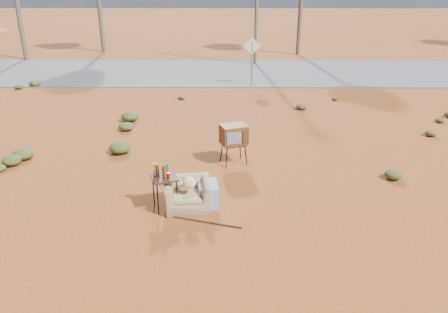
{
  "coord_description": "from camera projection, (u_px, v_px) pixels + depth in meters",
  "views": [
    {
      "loc": [
        0.38,
        -8.04,
        4.59
      ],
      "look_at": [
        0.31,
        1.27,
        0.8
      ],
      "focal_mm": 35.0,
      "sensor_mm": 36.0,
      "label": 1
    }
  ],
  "objects": [
    {
      "name": "ground",
      "position": [
        209.0,
        214.0,
        9.18
      ],
      "size": [
        140.0,
        140.0,
        0.0
      ],
      "primitive_type": "plane",
      "color": "brown",
      "rests_on": "ground"
    },
    {
      "name": "highway",
      "position": [
        220.0,
        72.0,
        23.06
      ],
      "size": [
        140.0,
        7.0,
        0.04
      ],
      "primitive_type": "cube",
      "color": "#565659",
      "rests_on": "ground"
    },
    {
      "name": "armchair",
      "position": [
        191.0,
        190.0,
        9.35
      ],
      "size": [
        1.21,
        0.86,
        0.85
      ],
      "rotation": [
        0.0,
        0.0,
        0.13
      ],
      "color": "#998153",
      "rests_on": "ground"
    },
    {
      "name": "tv_unit",
      "position": [
        234.0,
        135.0,
        11.46
      ],
      "size": [
        0.8,
        0.71,
        1.06
      ],
      "rotation": [
        0.0,
        0.0,
        0.34
      ],
      "color": "black",
      "rests_on": "ground"
    },
    {
      "name": "scrub_patch",
      "position": [
        187.0,
        138.0,
        13.22
      ],
      "size": [
        17.49,
        8.07,
        0.33
      ],
      "color": "#474D21",
      "rests_on": "ground"
    },
    {
      "name": "rusty_bar",
      "position": [
        206.0,
        222.0,
        8.85
      ],
      "size": [
        1.44,
        0.47,
        0.04
      ],
      "primitive_type": "cylinder",
      "rotation": [
        0.0,
        1.57,
        -0.29
      ],
      "color": "#532816",
      "rests_on": "ground"
    },
    {
      "name": "side_table",
      "position": [
        162.0,
        176.0,
        9.15
      ],
      "size": [
        0.67,
        0.67,
        1.04
      ],
      "rotation": [
        0.0,
        0.0,
        0.37
      ],
      "color": "#341E13",
      "rests_on": "ground"
    },
    {
      "name": "road_sign",
      "position": [
        252.0,
        53.0,
        19.72
      ],
      "size": [
        0.78,
        0.06,
        2.19
      ],
      "color": "brown",
      "rests_on": "ground"
    }
  ]
}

